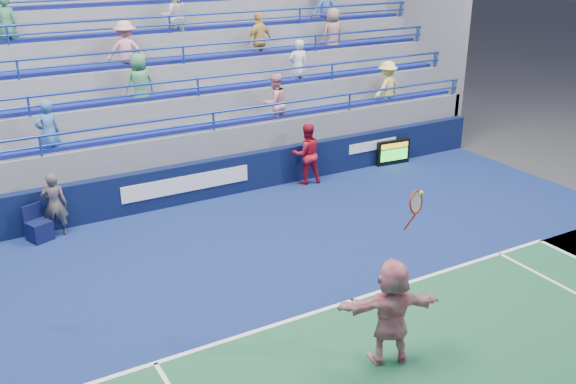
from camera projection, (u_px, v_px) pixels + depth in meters
ground at (353, 301)px, 12.81m from camera, size 120.00×120.00×0.00m
sponsor_wall at (219, 177)px, 17.85m from camera, size 18.00×0.32×1.10m
bleacher_stand at (169, 113)px, 20.52m from camera, size 18.00×5.61×6.13m
serve_speed_board at (393, 152)px, 20.38m from camera, size 1.17×0.23×0.80m
judge_chair at (39, 229)px, 15.29m from camera, size 0.64×0.65×0.88m
tennis_player at (391, 312)px, 10.68m from camera, size 1.86×1.13×3.06m
line_judge at (55, 205)px, 15.37m from camera, size 0.67×0.53×1.60m
ball_girl at (307, 154)px, 18.67m from camera, size 1.00×0.85×1.80m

